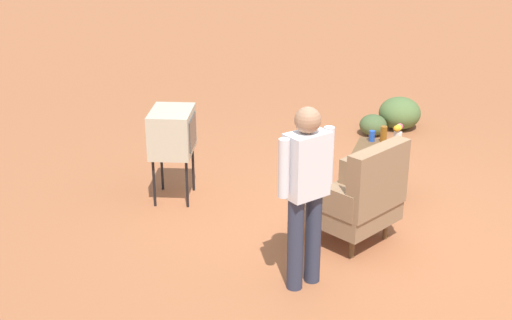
{
  "coord_description": "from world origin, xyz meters",
  "views": [
    {
      "loc": [
        6.43,
        0.92,
        3.35
      ],
      "look_at": [
        0.04,
        -1.1,
        0.65
      ],
      "focal_mm": 49.47,
      "sensor_mm": 36.0,
      "label": 1
    }
  ],
  "objects_px": {
    "armchair": "(358,196)",
    "flower_vase": "(398,135)",
    "side_table": "(381,155)",
    "soda_can_red": "(384,137)",
    "soda_can_blue": "(372,136)",
    "bottle_tall_amber": "(383,140)",
    "tv_on_stand": "(172,132)",
    "person_standing": "(306,187)"
  },
  "relations": [
    {
      "from": "armchair",
      "to": "flower_vase",
      "type": "distance_m",
      "value": 1.17
    },
    {
      "from": "side_table",
      "to": "soda_can_red",
      "type": "relative_size",
      "value": 5.04
    },
    {
      "from": "soda_can_red",
      "to": "soda_can_blue",
      "type": "bearing_deg",
      "value": -81.48
    },
    {
      "from": "side_table",
      "to": "soda_can_red",
      "type": "bearing_deg",
      "value": -178.48
    },
    {
      "from": "side_table",
      "to": "bottle_tall_amber",
      "type": "height_order",
      "value": "bottle_tall_amber"
    },
    {
      "from": "armchair",
      "to": "soda_can_red",
      "type": "xyz_separation_m",
      "value": [
        -1.26,
        0.06,
        0.18
      ]
    },
    {
      "from": "armchair",
      "to": "bottle_tall_amber",
      "type": "bearing_deg",
      "value": 173.89
    },
    {
      "from": "tv_on_stand",
      "to": "bottle_tall_amber",
      "type": "height_order",
      "value": "tv_on_stand"
    },
    {
      "from": "flower_vase",
      "to": "side_table",
      "type": "bearing_deg",
      "value": -73.1
    },
    {
      "from": "armchair",
      "to": "person_standing",
      "type": "bearing_deg",
      "value": -18.57
    },
    {
      "from": "tv_on_stand",
      "to": "armchair",
      "type": "bearing_deg",
      "value": 79.0
    },
    {
      "from": "soda_can_red",
      "to": "bottle_tall_amber",
      "type": "bearing_deg",
      "value": 6.07
    },
    {
      "from": "armchair",
      "to": "tv_on_stand",
      "type": "bearing_deg",
      "value": -101.0
    },
    {
      "from": "soda_can_blue",
      "to": "soda_can_red",
      "type": "bearing_deg",
      "value": 98.52
    },
    {
      "from": "person_standing",
      "to": "flower_vase",
      "type": "distance_m",
      "value": 2.1
    },
    {
      "from": "soda_can_blue",
      "to": "flower_vase",
      "type": "height_order",
      "value": "flower_vase"
    },
    {
      "from": "person_standing",
      "to": "soda_can_blue",
      "type": "bearing_deg",
      "value": 173.72
    },
    {
      "from": "bottle_tall_amber",
      "to": "flower_vase",
      "type": "distance_m",
      "value": 0.24
    },
    {
      "from": "soda_can_blue",
      "to": "armchair",
      "type": "bearing_deg",
      "value": 3.17
    },
    {
      "from": "tv_on_stand",
      "to": "soda_can_red",
      "type": "distance_m",
      "value": 2.33
    },
    {
      "from": "person_standing",
      "to": "soda_can_blue",
      "type": "relative_size",
      "value": 13.44
    },
    {
      "from": "side_table",
      "to": "soda_can_red",
      "type": "xyz_separation_m",
      "value": [
        -0.19,
        -0.01,
        0.15
      ]
    },
    {
      "from": "tv_on_stand",
      "to": "bottle_tall_amber",
      "type": "xyz_separation_m",
      "value": [
        -0.5,
        2.21,
        -0.02
      ]
    },
    {
      "from": "side_table",
      "to": "tv_on_stand",
      "type": "xyz_separation_m",
      "value": [
        0.66,
        -2.17,
        0.26
      ]
    },
    {
      "from": "armchair",
      "to": "side_table",
      "type": "distance_m",
      "value": 1.07
    },
    {
      "from": "side_table",
      "to": "armchair",
      "type": "bearing_deg",
      "value": -3.48
    },
    {
      "from": "soda_can_red",
      "to": "bottle_tall_amber",
      "type": "xyz_separation_m",
      "value": [
        0.35,
        0.04,
        0.09
      ]
    },
    {
      "from": "armchair",
      "to": "soda_can_blue",
      "type": "height_order",
      "value": "armchair"
    },
    {
      "from": "soda_can_red",
      "to": "bottle_tall_amber",
      "type": "relative_size",
      "value": 0.41
    },
    {
      "from": "armchair",
      "to": "tv_on_stand",
      "type": "relative_size",
      "value": 1.03
    },
    {
      "from": "armchair",
      "to": "side_table",
      "type": "xyz_separation_m",
      "value": [
        -1.07,
        0.06,
        0.03
      ]
    },
    {
      "from": "tv_on_stand",
      "to": "bottle_tall_amber",
      "type": "distance_m",
      "value": 2.26
    },
    {
      "from": "armchair",
      "to": "bottle_tall_amber",
      "type": "xyz_separation_m",
      "value": [
        -0.91,
        0.1,
        0.27
      ]
    },
    {
      "from": "armchair",
      "to": "flower_vase",
      "type": "relative_size",
      "value": 4.0
    },
    {
      "from": "tv_on_stand",
      "to": "flower_vase",
      "type": "bearing_deg",
      "value": 106.82
    },
    {
      "from": "soda_can_blue",
      "to": "tv_on_stand",
      "type": "bearing_deg",
      "value": -67.91
    },
    {
      "from": "armchair",
      "to": "soda_can_blue",
      "type": "bearing_deg",
      "value": -176.83
    },
    {
      "from": "armchair",
      "to": "flower_vase",
      "type": "bearing_deg",
      "value": 168.57
    },
    {
      "from": "tv_on_stand",
      "to": "soda_can_red",
      "type": "bearing_deg",
      "value": 111.34
    },
    {
      "from": "flower_vase",
      "to": "person_standing",
      "type": "bearing_deg",
      "value": -14.69
    },
    {
      "from": "side_table",
      "to": "person_standing",
      "type": "xyz_separation_m",
      "value": [
        1.97,
        -0.37,
        0.41
      ]
    },
    {
      "from": "tv_on_stand",
      "to": "person_standing",
      "type": "height_order",
      "value": "person_standing"
    }
  ]
}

